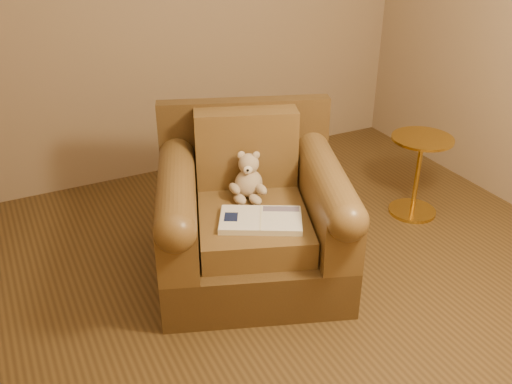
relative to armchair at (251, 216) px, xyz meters
name	(u,v)px	position (x,y,z in m)	size (l,w,h in m)	color
floor	(293,313)	(0.02, -0.48, -0.36)	(4.00, 4.00, 0.00)	#51391B
armchair	(251,216)	(0.00, 0.00, 0.00)	(1.29, 1.26, 0.92)	#4D3619
teddy_bear	(248,180)	(0.02, 0.08, 0.19)	(0.21, 0.23, 0.28)	tan
guidebook	(261,220)	(-0.05, -0.21, 0.10)	(0.51, 0.43, 0.04)	beige
side_table	(418,173)	(1.30, 0.09, -0.05)	(0.41, 0.41, 0.57)	gold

